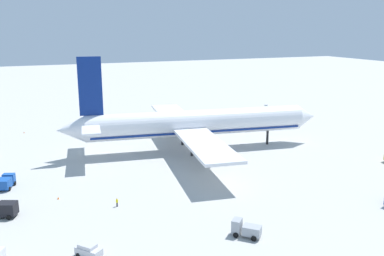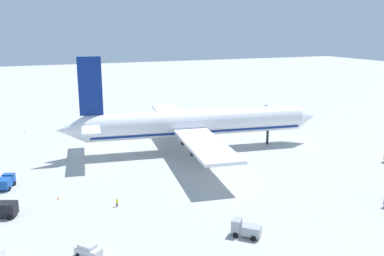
# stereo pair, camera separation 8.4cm
# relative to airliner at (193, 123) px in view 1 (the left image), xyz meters

# --- Properties ---
(ground_plane) EXTENTS (600.00, 600.00, 0.00)m
(ground_plane) POSITION_rel_airliner_xyz_m (1.21, -0.17, -7.63)
(ground_plane) COLOR #B2B2AD
(airliner) EXTENTS (74.04, 67.82, 26.44)m
(airliner) POSITION_rel_airliner_xyz_m (0.00, 0.00, 0.00)
(airliner) COLOR white
(airliner) RESTS_ON ground
(service_truck_2) EXTENTS (4.78, 4.78, 2.74)m
(service_truck_2) POSITION_rel_airliner_xyz_m (-11.61, -49.54, -6.30)
(service_truck_2) COLOR #999EA5
(service_truck_2) RESTS_ON ground
(service_truck_3) EXTENTS (5.68, 4.28, 2.79)m
(service_truck_3) POSITION_rel_airliner_xyz_m (-48.55, -26.17, -6.11)
(service_truck_3) COLOR black
(service_truck_3) RESTS_ON ground
(service_truck_4) EXTENTS (3.95, 5.52, 2.59)m
(service_truck_4) POSITION_rel_airliner_xyz_m (-48.22, -11.13, -6.21)
(service_truck_4) COLOR #194CA5
(service_truck_4) RESTS_ON ground
(service_van) EXTENTS (4.00, 4.32, 1.97)m
(service_van) POSITION_rel_airliner_xyz_m (-36.49, -45.85, -6.60)
(service_van) COLOR silver
(service_van) RESTS_ON ground
(baggage_cart_1) EXTENTS (2.51, 2.69, 1.30)m
(baggage_cart_1) POSITION_rel_airliner_xyz_m (54.08, 47.03, -6.92)
(baggage_cart_1) COLOR #26598C
(baggage_cart_1) RESTS_ON ground
(ground_worker_1) EXTENTS (0.55, 0.55, 1.68)m
(ground_worker_1) POSITION_rel_airliner_xyz_m (-28.47, -29.67, -6.78)
(ground_worker_1) COLOR #3F3F47
(ground_worker_1) RESTS_ON ground
(ground_worker_2) EXTENTS (0.54, 0.54, 1.63)m
(ground_worker_2) POSITION_rel_airliner_xyz_m (-48.52, -5.19, -6.81)
(ground_worker_2) COLOR #3F3F47
(ground_worker_2) RESTS_ON ground
(traffic_cone_0) EXTENTS (0.36, 0.36, 0.55)m
(traffic_cone_0) POSITION_rel_airliner_xyz_m (-38.60, -21.63, -7.36)
(traffic_cone_0) COLOR orange
(traffic_cone_0) RESTS_ON ground
(traffic_cone_2) EXTENTS (0.36, 0.36, 0.55)m
(traffic_cone_2) POSITION_rel_airliner_xyz_m (10.44, 43.05, -7.36)
(traffic_cone_2) COLOR orange
(traffic_cone_2) RESTS_ON ground
(traffic_cone_3) EXTENTS (0.36, 0.36, 0.55)m
(traffic_cone_3) POSITION_rel_airliner_xyz_m (-43.49, 38.98, -7.36)
(traffic_cone_3) COLOR orange
(traffic_cone_3) RESTS_ON ground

